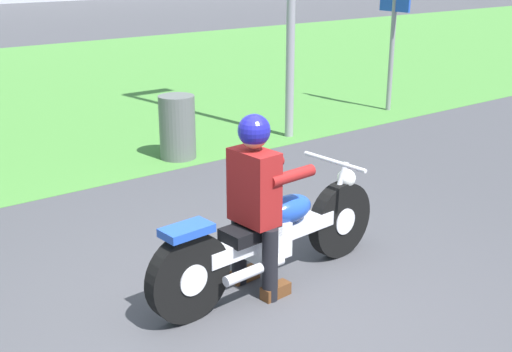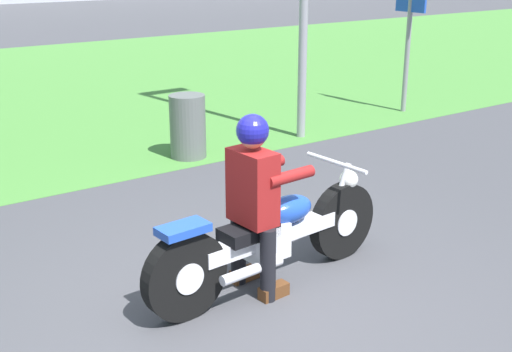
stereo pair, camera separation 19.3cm
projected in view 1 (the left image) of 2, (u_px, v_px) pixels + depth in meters
name	position (u px, v px, depth m)	size (l,w,h in m)	color
ground	(261.00, 324.00, 4.68)	(120.00, 120.00, 0.00)	#424247
motorcycle_lead	(272.00, 237.00, 5.13)	(2.26, 0.66, 0.89)	black
rider_lead	(256.00, 191.00, 4.89)	(0.57, 0.49, 1.41)	black
trash_can	(177.00, 127.00, 8.31)	(0.46, 0.46, 0.81)	#595E5B
sign_banner	(395.00, 3.00, 10.43)	(0.08, 0.60, 2.60)	gray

